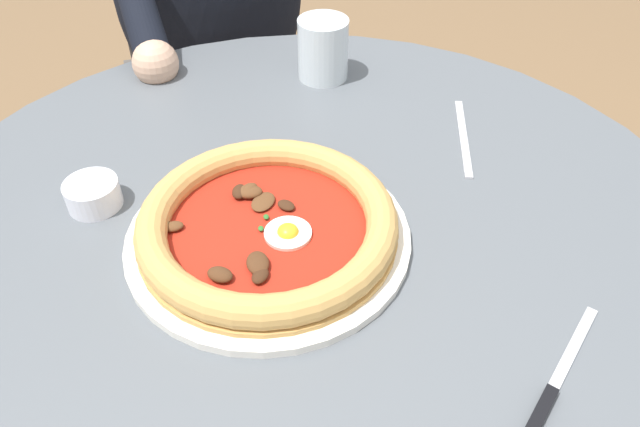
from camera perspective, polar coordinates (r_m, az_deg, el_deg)
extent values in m
cylinder|color=#565B60|center=(0.70, -1.36, -2.00)|extent=(0.95, 0.95, 0.03)
cylinder|color=#4E5257|center=(0.98, -1.02, -17.13)|extent=(0.11, 0.11, 0.68)
cylinder|color=white|center=(0.67, -4.80, -2.16)|extent=(0.31, 0.31, 0.01)
cylinder|color=tan|center=(0.66, -4.84, -1.66)|extent=(0.28, 0.28, 0.01)
torus|color=tan|center=(0.66, -4.91, -0.77)|extent=(0.28, 0.28, 0.03)
cylinder|color=#A82314|center=(0.66, -4.86, -1.35)|extent=(0.26, 0.26, 0.00)
cylinder|color=white|center=(0.65, -3.00, -1.84)|extent=(0.05, 0.05, 0.00)
ellipsoid|color=yellow|center=(0.65, -3.00, -1.71)|extent=(0.02, 0.02, 0.02)
ellipsoid|color=#4C2D19|center=(0.61, -9.29, -5.63)|extent=(0.03, 0.03, 0.01)
ellipsoid|color=brown|center=(0.67, -13.47, -1.18)|extent=(0.02, 0.02, 0.01)
ellipsoid|color=#3D2314|center=(0.68, -3.16, 0.77)|extent=(0.03, 0.03, 0.01)
ellipsoid|color=#3D2314|center=(0.70, -7.50, 2.03)|extent=(0.03, 0.02, 0.01)
ellipsoid|color=#3D2314|center=(0.61, -5.57, -5.78)|extent=(0.03, 0.03, 0.01)
ellipsoid|color=brown|center=(0.70, -6.63, 2.19)|extent=(0.03, 0.03, 0.01)
ellipsoid|color=#4C2D19|center=(0.62, -5.81, -4.60)|extent=(0.03, 0.02, 0.01)
ellipsoid|color=brown|center=(0.69, -5.31, 1.09)|extent=(0.04, 0.04, 0.01)
ellipsoid|color=brown|center=(0.70, -6.62, 2.03)|extent=(0.03, 0.03, 0.01)
ellipsoid|color=#2D6B28|center=(0.67, -5.02, -0.36)|extent=(0.01, 0.01, 0.00)
ellipsoid|color=#2D6B28|center=(0.74, -8.31, 4.19)|extent=(0.01, 0.01, 0.00)
ellipsoid|color=#2D6B28|center=(0.65, -5.52, -1.40)|extent=(0.01, 0.01, 0.00)
cylinder|color=silver|center=(0.94, 0.28, 15.05)|extent=(0.08, 0.08, 0.09)
cylinder|color=silver|center=(0.95, 0.28, 13.29)|extent=(0.07, 0.07, 0.02)
cube|color=silver|center=(0.62, 22.50, -11.46)|extent=(0.08, 0.09, 0.00)
cylinder|color=white|center=(0.75, -20.37, 1.69)|extent=(0.06, 0.06, 0.03)
cylinder|color=olive|center=(0.75, -20.51, 2.16)|extent=(0.05, 0.05, 0.01)
cube|color=#BCBCC1|center=(0.84, 13.19, 6.94)|extent=(0.17, 0.06, 0.00)
cube|color=#282833|center=(1.54, -7.98, 2.24)|extent=(0.30, 0.36, 0.45)
cylinder|color=black|center=(1.06, -16.51, 17.84)|extent=(0.27, 0.09, 0.16)
sphere|color=tan|center=(0.98, -15.05, 13.36)|extent=(0.07, 0.07, 0.07)
cube|color=#504A45|center=(1.44, -9.28, 10.99)|extent=(0.43, 0.43, 0.02)
cylinder|color=#4C4742|center=(1.43, -14.21, -2.21)|extent=(0.02, 0.02, 0.46)
cylinder|color=#4C4742|center=(1.47, -0.05, 0.54)|extent=(0.02, 0.02, 0.46)
cylinder|color=#4C4742|center=(1.72, -15.42, 6.00)|extent=(0.02, 0.02, 0.46)
cylinder|color=#4C4742|center=(1.75, -3.46, 8.20)|extent=(0.02, 0.02, 0.46)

